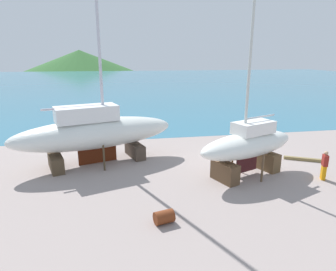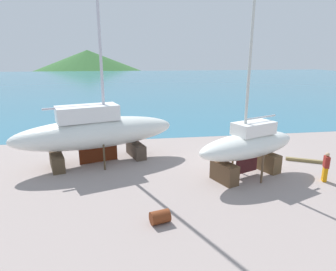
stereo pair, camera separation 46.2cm
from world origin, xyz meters
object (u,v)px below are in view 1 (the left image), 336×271
worker (324,165)px  barrel_ochre (164,217)px  sailboat_far_slipway (248,145)px  sailboat_mid_port (95,132)px

worker → barrel_ochre: worker is taller
sailboat_far_slipway → sailboat_mid_port: 9.38m
sailboat_far_slipway → barrel_ochre: (-5.55, -4.21, -1.55)m
sailboat_mid_port → barrel_ochre: size_ratio=22.25×
worker → barrel_ochre: size_ratio=2.09×
worker → barrel_ochre: bearing=-142.0°
sailboat_mid_port → worker: bearing=-39.0°
sailboat_far_slipway → barrel_ochre: size_ratio=15.23×
worker → sailboat_far_slipway: bearing=-177.9°
barrel_ochre → worker: bearing=16.6°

